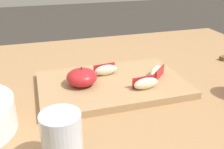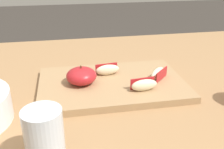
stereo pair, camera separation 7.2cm
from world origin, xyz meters
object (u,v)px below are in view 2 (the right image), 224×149
(apple_wedge_near_knife, at_px, (107,70))
(drinking_glass_water, at_px, (44,137))
(cutting_board, at_px, (112,84))
(apple_wedge_left, at_px, (144,85))
(apple_wedge_right, at_px, (158,74))
(apple_half_skin_up, at_px, (81,76))

(apple_wedge_near_knife, height_order, drinking_glass_water, drinking_glass_water)
(cutting_board, xyz_separation_m, apple_wedge_left, (0.07, -0.07, 0.02))
(apple_wedge_right, xyz_separation_m, apple_wedge_left, (-0.06, -0.06, 0.00))
(apple_wedge_left, bearing_deg, apple_half_skin_up, 155.77)
(cutting_board, distance_m, drinking_glass_water, 0.31)
(cutting_board, height_order, drinking_glass_water, drinking_glass_water)
(cutting_board, xyz_separation_m, apple_wedge_right, (0.13, -0.01, 0.02))
(apple_half_skin_up, distance_m, apple_wedge_left, 0.17)
(apple_wedge_right, bearing_deg, drinking_glass_water, -139.04)
(apple_half_skin_up, height_order, apple_wedge_left, apple_half_skin_up)
(cutting_board, height_order, apple_wedge_near_knife, apple_wedge_near_knife)
(apple_half_skin_up, height_order, drinking_glass_water, drinking_glass_water)
(apple_half_skin_up, height_order, apple_wedge_near_knife, apple_half_skin_up)
(cutting_board, relative_size, apple_half_skin_up, 4.88)
(cutting_board, relative_size, drinking_glass_water, 3.76)
(apple_wedge_right, bearing_deg, apple_wedge_left, -133.86)
(cutting_board, bearing_deg, apple_wedge_near_knife, 95.99)
(apple_wedge_right, height_order, drinking_glass_water, drinking_glass_water)
(apple_wedge_right, height_order, apple_wedge_near_knife, same)
(apple_wedge_right, bearing_deg, cutting_board, 177.05)
(cutting_board, height_order, apple_wedge_left, apple_wedge_left)
(apple_wedge_near_knife, bearing_deg, cutting_board, -84.01)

